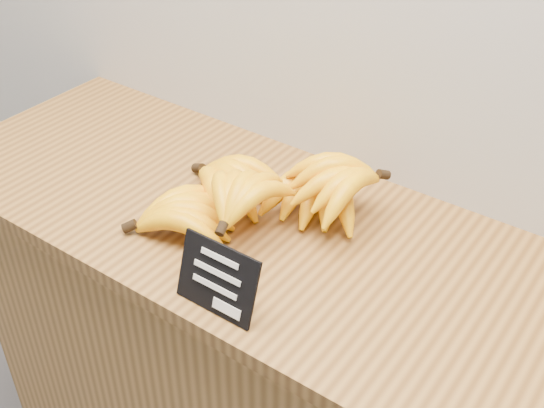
{
  "coord_description": "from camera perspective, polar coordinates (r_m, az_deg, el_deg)",
  "views": [
    {
      "loc": [
        0.38,
        1.95,
        1.68
      ],
      "look_at": [
        -0.16,
        2.7,
        1.02
      ],
      "focal_mm": 45.0,
      "sensor_mm": 36.0,
      "label": 1
    }
  ],
  "objects": [
    {
      "name": "chalkboard_sign",
      "position": [
        1.04,
        -4.62,
        -6.27
      ],
      "size": [
        0.14,
        0.04,
        0.11
      ],
      "primitive_type": "cube",
      "rotation": [
        -0.32,
        0.0,
        0.0
      ],
      "color": "black",
      "rests_on": "counter_top"
    },
    {
      "name": "counter_top",
      "position": [
        1.22,
        1.37,
        -2.9
      ],
      "size": [
        1.52,
        0.54,
        0.03
      ],
      "primitive_type": "cube",
      "color": "olive",
      "rests_on": "counter"
    },
    {
      "name": "banana_pile",
      "position": [
        1.22,
        -0.38,
        0.97
      ],
      "size": [
        0.45,
        0.37,
        0.12
      ],
      "color": "#FFB90A",
      "rests_on": "counter_top"
    },
    {
      "name": "counter",
      "position": [
        1.56,
        1.12,
        -16.43
      ],
      "size": [
        1.33,
        0.5,
        0.9
      ],
      "primitive_type": "cube",
      "color": "olive",
      "rests_on": "ground"
    }
  ]
}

